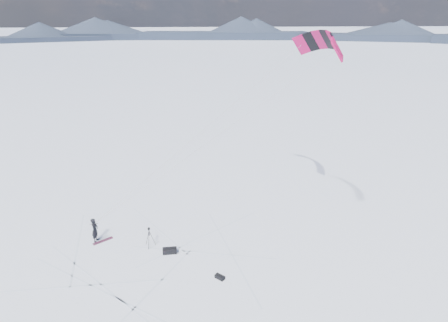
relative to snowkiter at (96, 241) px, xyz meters
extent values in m
plane|color=white|center=(3.43, -2.92, 0.00)|extent=(1800.00, 1800.00, 0.00)
cube|color=#1B1F32|center=(178.45, 264.98, 2.03)|extent=(150.19, 119.71, 4.07)
cone|color=#1B1F32|center=(178.45, 264.98, 4.07)|extent=(88.58, 88.58, 8.00)
cube|color=#1B1F32|center=(81.98, 307.29, 2.03)|extent=(156.46, 80.45, 4.07)
cone|color=#1B1F32|center=(81.98, 307.29, 4.07)|extent=(77.75, 77.75, 8.00)
cube|color=#1B1F32|center=(-23.00, 315.99, 2.03)|extent=(153.20, 57.23, 4.07)
cone|color=#1B1F32|center=(-23.00, 315.99, 4.07)|extent=(69.07, 69.07, 8.00)
cube|color=silver|center=(-1.57, -6.92, 0.00)|extent=(6.00, 0.12, 0.01)
cube|color=silver|center=(0.13, -4.62, 0.00)|extent=(3.52, 7.29, 0.01)
cube|color=silver|center=(1.83, -2.32, 0.00)|extent=(6.45, 7.79, 0.01)
cube|color=silver|center=(3.53, -0.02, 0.00)|extent=(11.66, 3.07, 0.01)
cube|color=silver|center=(5.23, -5.72, 0.00)|extent=(1.27, 5.91, 0.01)
cube|color=silver|center=(6.93, -3.42, 0.00)|extent=(6.52, 4.83, 0.01)
cube|color=silver|center=(8.63, -1.12, 0.00)|extent=(8.85, 4.87, 0.01)
cube|color=silver|center=(-0.67, -6.82, 0.00)|extent=(0.79, 11.99, 0.01)
cube|color=silver|center=(1.03, -4.52, 0.00)|extent=(5.61, 2.36, 0.01)
imported|color=black|center=(0.00, 0.00, 0.00)|extent=(0.56, 0.73, 1.80)
cube|color=maroon|center=(0.46, -0.12, 0.02)|extent=(1.40, 0.95, 0.04)
cylinder|color=black|center=(3.96, -1.38, 0.61)|extent=(0.43, 0.13, 1.23)
cylinder|color=black|center=(3.63, -1.29, 0.61)|extent=(0.32, 0.33, 1.23)
cylinder|color=black|center=(3.71, -1.63, 0.61)|extent=(0.15, 0.42, 1.23)
cylinder|color=black|center=(3.76, -1.43, 1.03)|extent=(0.04, 0.04, 0.39)
cube|color=black|center=(3.76, -1.43, 1.29)|extent=(0.09, 0.09, 0.06)
cube|color=black|center=(3.76, -1.43, 1.39)|extent=(0.16, 0.13, 0.11)
cylinder|color=black|center=(3.76, -1.33, 1.39)|extent=(0.08, 0.11, 0.08)
cube|color=black|center=(5.06, -2.54, 0.18)|extent=(0.98, 0.51, 0.36)
cylinder|color=black|center=(5.06, -2.54, 0.38)|extent=(0.91, 0.15, 0.09)
cube|color=black|center=(7.88, -5.85, 0.11)|extent=(0.63, 0.66, 0.23)
cylinder|color=black|center=(7.88, -5.85, 0.25)|extent=(0.43, 0.49, 0.07)
cube|color=#B90C4D|center=(16.31, -1.64, 13.06)|extent=(1.37, 0.90, 1.60)
cube|color=black|center=(16.63, -0.85, 13.32)|extent=(1.23, 0.97, 1.50)
cube|color=#B90C4D|center=(16.81, 0.02, 13.48)|extent=(1.07, 1.00, 1.40)
cube|color=black|center=(16.83, 0.93, 13.53)|extent=(1.02, 1.00, 1.29)
cube|color=#B90C4D|center=(16.71, 1.84, 13.48)|extent=(1.17, 0.99, 1.40)
cube|color=black|center=(16.43, 2.69, 13.32)|extent=(1.32, 0.94, 1.50)
cube|color=#B90C4D|center=(16.03, 3.44, 13.06)|extent=(1.44, 0.85, 1.60)
cylinder|color=#91929B|center=(8.16, -0.82, 7.22)|extent=(16.33, 1.66, 11.68)
cylinder|color=#91929B|center=(8.02, 1.72, 7.22)|extent=(16.05, 3.46, 11.68)
cylinder|color=black|center=(0.00, 0.00, 1.39)|extent=(0.55, 0.06, 0.03)
camera|label=1|loc=(4.40, -24.36, 14.78)|focal=30.00mm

